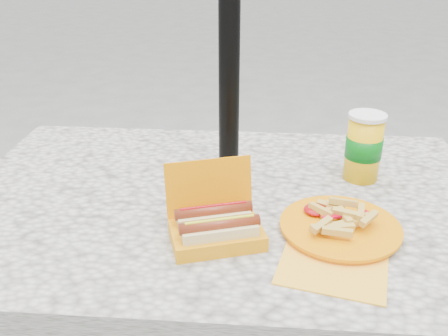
# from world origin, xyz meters

# --- Properties ---
(picnic_table) EXTENTS (1.20, 0.80, 0.75)m
(picnic_table) POSITION_xyz_m (0.00, 0.00, 0.64)
(picnic_table) COLOR beige
(picnic_table) RESTS_ON ground
(umbrella_pole) EXTENTS (0.05, 0.05, 2.20)m
(umbrella_pole) POSITION_xyz_m (0.00, 0.16, 1.10)
(umbrella_pole) COLOR black
(umbrella_pole) RESTS_ON ground
(hotdog_box) EXTENTS (0.21, 0.18, 0.14)m
(hotdog_box) POSITION_xyz_m (-0.00, -0.17, 0.78)
(hotdog_box) COLOR orange
(hotdog_box) RESTS_ON picnic_table
(fries_plate) EXTENTS (0.26, 0.34, 0.05)m
(fries_plate) POSITION_xyz_m (0.24, -0.13, 0.76)
(fries_plate) COLOR yellow
(fries_plate) RESTS_ON picnic_table
(soda_cup) EXTENTS (0.09, 0.09, 0.16)m
(soda_cup) POSITION_xyz_m (0.32, 0.12, 0.83)
(soda_cup) COLOR yellow
(soda_cup) RESTS_ON picnic_table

